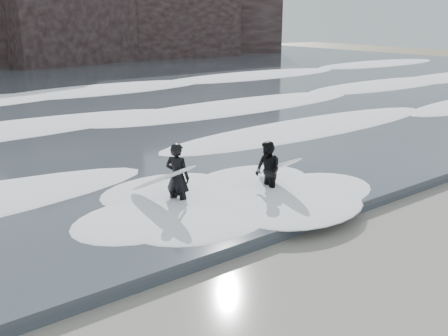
% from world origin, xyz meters
% --- Properties ---
extents(ground, '(120.00, 120.00, 0.00)m').
position_xyz_m(ground, '(0.00, 0.00, 0.00)').
color(ground, olive).
rests_on(ground, ground).
extents(sea, '(90.00, 52.00, 0.30)m').
position_xyz_m(sea, '(0.00, 29.00, 0.15)').
color(sea, '#353C46').
rests_on(sea, ground).
extents(foam_near, '(60.00, 3.20, 0.20)m').
position_xyz_m(foam_near, '(0.00, 9.00, 0.40)').
color(foam_near, white).
rests_on(foam_near, sea).
extents(foam_mid, '(60.00, 4.00, 0.24)m').
position_xyz_m(foam_mid, '(0.00, 16.00, 0.42)').
color(foam_mid, white).
rests_on(foam_mid, sea).
extents(foam_far, '(60.00, 4.80, 0.30)m').
position_xyz_m(foam_far, '(0.00, 25.00, 0.45)').
color(foam_far, white).
rests_on(foam_far, sea).
extents(surfer_left, '(1.37, 2.19, 1.77)m').
position_xyz_m(surfer_left, '(-2.05, 5.94, 0.89)').
color(surfer_left, black).
rests_on(surfer_left, ground).
extents(surfer_right, '(1.11, 1.82, 1.59)m').
position_xyz_m(surfer_right, '(0.43, 5.17, 0.80)').
color(surfer_right, black).
rests_on(surfer_right, ground).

